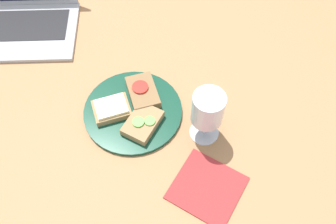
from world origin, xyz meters
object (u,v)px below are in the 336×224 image
at_px(plate, 133,111).
at_px(sandwich_with_tomato, 143,92).
at_px(laptop, 23,10).
at_px(napkin, 207,188).
at_px(wine_glass, 208,110).
at_px(sandwich_with_cucumber, 143,123).
at_px(sandwich_with_cheese, 111,109).

distance_m(plate, sandwich_with_tomato, 0.06).
bearing_deg(laptop, napkin, -48.02).
distance_m(wine_glass, laptop, 0.67).
height_order(sandwich_with_tomato, napkin, sandwich_with_tomato).
xyz_separation_m(wine_glass, laptop, (-0.52, 0.42, -0.06)).
bearing_deg(wine_glass, sandwich_with_cucumber, 172.07).
bearing_deg(sandwich_with_cheese, laptop, 128.58).
bearing_deg(laptop, plate, -46.36).
distance_m(sandwich_with_cheese, sandwich_with_tomato, 0.09).
distance_m(sandwich_with_cucumber, wine_glass, 0.18).
bearing_deg(wine_glass, napkin, -92.34).
relative_size(sandwich_with_cucumber, napkin, 0.82).
distance_m(sandwich_with_cheese, sandwich_with_cucumber, 0.09).
relative_size(plate, laptop, 0.81).
bearing_deg(sandwich_with_tomato, napkin, -60.45).
distance_m(sandwich_with_cucumber, laptop, 0.54).
distance_m(sandwich_with_cheese, wine_glass, 0.26).
height_order(sandwich_with_cucumber, wine_glass, wine_glass).
relative_size(sandwich_with_cucumber, wine_glass, 0.80).
height_order(sandwich_with_cucumber, laptop, laptop).
xyz_separation_m(plate, sandwich_with_cheese, (-0.05, -0.00, 0.02)).
bearing_deg(laptop, sandwich_with_cheese, -51.42).
distance_m(sandwich_with_cheese, laptop, 0.45).
bearing_deg(wine_glass, plate, 159.48).
bearing_deg(plate, napkin, -50.93).
bearing_deg(sandwich_with_cucumber, plate, 121.03).
height_order(sandwich_with_cucumber, napkin, sandwich_with_cucumber).
xyz_separation_m(plate, sandwich_with_tomato, (0.03, 0.05, 0.02)).
xyz_separation_m(plate, napkin, (0.18, -0.22, -0.00)).
distance_m(plate, laptop, 0.49).
bearing_deg(napkin, sandwich_with_cucumber, 131.01).
xyz_separation_m(sandwich_with_tomato, wine_glass, (0.16, -0.12, 0.08)).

